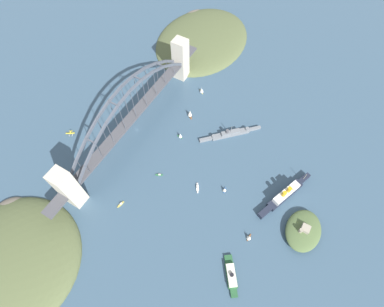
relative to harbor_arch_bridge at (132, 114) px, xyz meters
The scene contains 17 objects.
ground_plane 30.45m from the harbor_arch_bridge, behind, with size 1400.00×1400.00×0.00m, color #385166.
harbor_arch_bridge is the anchor object (origin of this frame).
headland_west_shore 193.38m from the harbor_arch_bridge, behind, with size 168.75×130.65×22.71m.
headland_east_shore 189.86m from the harbor_arch_bridge, ahead, with size 133.56×134.74×28.95m.
ocean_liner 191.75m from the harbor_arch_bridge, 92.20° to the left, with size 73.63×33.50×18.48m.
naval_cruiser 118.44m from the harbor_arch_bridge, 115.88° to the left, with size 57.66×57.62×16.97m.
harbor_ferry_steamer 200.68m from the harbor_arch_bridge, 62.05° to the left, with size 34.16×27.33×8.08m.
fort_island_mid_harbor 221.83m from the harbor_arch_bridge, 84.78° to the left, with size 45.58×34.03×14.39m.
seaplane_taxiing_near_bridge 85.21m from the harbor_arch_bridge, 54.56° to the right, with size 8.36×9.96×4.76m.
small_boat_0 76.84m from the harbor_arch_bridge, 56.64° to the left, with size 5.19×8.08×1.93m.
small_boat_1 185.37m from the harbor_arch_bridge, 73.17° to the left, with size 8.13×4.70×7.72m.
small_boat_2 73.75m from the harbor_arch_bridge, 137.83° to the left, with size 8.22×8.68×11.43m.
small_boat_3 112.74m from the harbor_arch_bridge, 73.42° to the left, with size 10.98×7.57×2.48m.
small_boat_4 61.63m from the harbor_arch_bridge, 107.72° to the left, with size 4.65×7.81×8.82m.
small_boat_5 102.98m from the harbor_arch_bridge, 25.91° to the left, with size 8.91×3.02×2.08m.
small_boat_6 105.53m from the harbor_arch_bridge, 157.06° to the left, with size 7.25×8.09×8.90m.
small_boat_7 135.50m from the harbor_arch_bridge, 81.68° to the left, with size 7.18×4.69×7.08m.
Camera 1 is at (145.34, 163.57, 288.94)m, focal length 26.75 mm.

